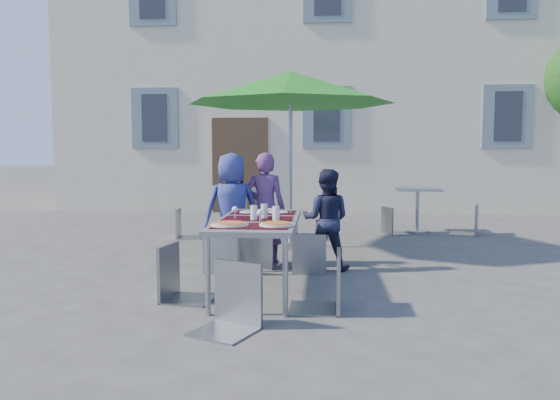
# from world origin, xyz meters

# --- Properties ---
(ground) EXTENTS (90.00, 90.00, 0.00)m
(ground) POSITION_xyz_m (0.00, 0.00, 0.00)
(ground) COLOR #414143
(ground) RESTS_ON ground
(building) EXTENTS (13.60, 8.20, 11.10)m
(building) POSITION_xyz_m (-0.00, 11.50, 4.85)
(building) COLOR beige
(building) RESTS_ON ground
(dining_table) EXTENTS (0.80, 1.85, 0.76)m
(dining_table) POSITION_xyz_m (-0.73, 0.39, 0.70)
(dining_table) COLOR #4A494F
(dining_table) RESTS_ON ground
(pizza_near_left) EXTENTS (0.35, 0.35, 0.03)m
(pizza_near_left) POSITION_xyz_m (-0.93, -0.15, 0.77)
(pizza_near_left) COLOR white
(pizza_near_left) RESTS_ON dining_table
(pizza_near_right) EXTENTS (0.33, 0.33, 0.03)m
(pizza_near_right) POSITION_xyz_m (-0.50, -0.12, 0.77)
(pizza_near_right) COLOR white
(pizza_near_right) RESTS_ON dining_table
(glassware) EXTENTS (0.50, 0.44, 0.15)m
(glassware) POSITION_xyz_m (-0.69, 0.29, 0.83)
(glassware) COLOR silver
(glassware) RESTS_ON dining_table
(place_settings) EXTENTS (0.58, 0.48, 0.01)m
(place_settings) POSITION_xyz_m (-0.72, 1.02, 0.76)
(place_settings) COLOR white
(place_settings) RESTS_ON dining_table
(child_0) EXTENTS (0.80, 0.65, 1.42)m
(child_0) POSITION_xyz_m (-1.21, 1.62, 0.71)
(child_0) COLOR navy
(child_0) RESTS_ON ground
(child_1) EXTENTS (0.54, 0.38, 1.42)m
(child_1) POSITION_xyz_m (-0.81, 1.79, 0.71)
(child_1) COLOR #603670
(child_1) RESTS_ON ground
(child_2) EXTENTS (0.64, 0.43, 1.22)m
(child_2) POSITION_xyz_m (-0.03, 1.49, 0.61)
(child_2) COLOR #191C38
(child_2) RESTS_ON ground
(chair_0) EXTENTS (0.50, 0.50, 0.98)m
(chair_0) POSITION_xyz_m (-1.24, 1.20, 0.58)
(chair_0) COLOR gray
(chair_0) RESTS_ON ground
(chair_1) EXTENTS (0.55, 0.56, 1.04)m
(chair_1) POSITION_xyz_m (-0.87, 1.53, 0.61)
(chair_1) COLOR gray
(chair_1) RESTS_ON ground
(chair_2) EXTENTS (0.41, 0.42, 0.90)m
(chair_2) POSITION_xyz_m (-0.23, 1.28, 0.52)
(chair_2) COLOR gray
(chair_2) RESTS_ON ground
(chair_3) EXTENTS (0.52, 0.52, 1.02)m
(chair_3) POSITION_xyz_m (-1.46, 0.01, 0.60)
(chair_3) COLOR gray
(chair_3) RESTS_ON ground
(chair_4) EXTENTS (0.47, 0.47, 1.03)m
(chair_4) POSITION_xyz_m (-0.03, -0.23, 0.61)
(chair_4) COLOR gray
(chair_4) RESTS_ON ground
(chair_5) EXTENTS (0.60, 0.60, 1.02)m
(chair_5) POSITION_xyz_m (-0.81, -0.82, 0.60)
(chair_5) COLOR gray
(chair_5) RESTS_ON ground
(patio_umbrella) EXTENTS (3.04, 3.04, 2.60)m
(patio_umbrella) POSITION_xyz_m (-0.55, 2.97, 2.35)
(patio_umbrella) COLOR #B9BBC1
(patio_umbrella) RESTS_ON ground
(cafe_table_0) EXTENTS (0.77, 0.77, 0.82)m
(cafe_table_0) POSITION_xyz_m (-1.37, 3.86, 0.59)
(cafe_table_0) COLOR #B9BBC1
(cafe_table_0) RESTS_ON ground
(bg_chair_l_0) EXTENTS (0.45, 0.44, 0.92)m
(bg_chair_l_0) POSITION_xyz_m (-2.36, 3.72, 0.54)
(bg_chair_l_0) COLOR #90989B
(bg_chair_l_0) RESTS_ON ground
(bg_chair_r_0) EXTENTS (0.42, 0.42, 0.85)m
(bg_chair_r_0) POSITION_xyz_m (-1.28, 3.65, 0.49)
(bg_chair_r_0) COLOR #90959B
(bg_chair_r_0) RESTS_ON ground
(cafe_table_1) EXTENTS (0.74, 0.74, 0.79)m
(cafe_table_1) POSITION_xyz_m (1.59, 4.64, 0.56)
(cafe_table_1) COLOR #B9BBC1
(cafe_table_1) RESTS_ON ground
(bg_chair_l_1) EXTENTS (0.52, 0.52, 0.90)m
(bg_chair_l_1) POSITION_xyz_m (1.12, 4.40, 0.52)
(bg_chair_l_1) COLOR gray
(bg_chair_l_1) RESTS_ON ground
(bg_chair_r_1) EXTENTS (0.57, 0.57, 1.01)m
(bg_chair_r_1) POSITION_xyz_m (2.46, 4.44, 0.59)
(bg_chair_r_1) COLOR gray
(bg_chair_r_1) RESTS_ON ground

